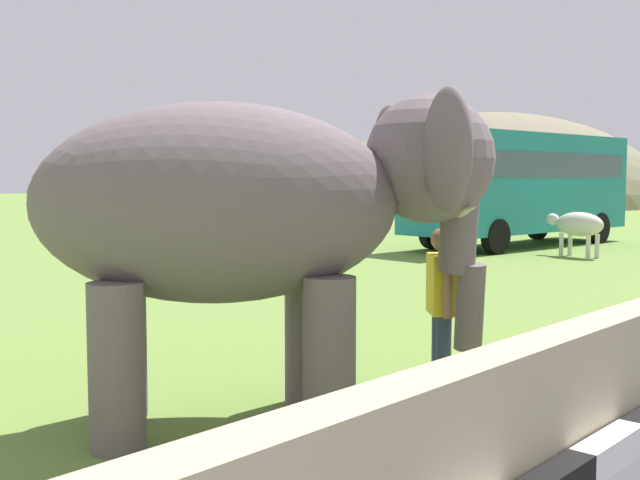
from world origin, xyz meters
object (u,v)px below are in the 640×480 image
Objects in this scene: elephant at (263,208)px; bus_teal at (520,180)px; person_handler at (442,303)px; cow_near at (578,225)px.

elephant is 0.44× the size of bus_teal.
cow_near is at bearing 19.06° from person_handler.
person_handler is (1.70, -0.71, -0.95)m from elephant.
cow_near is (13.86, 4.79, -0.06)m from person_handler.
elephant is 2.38× the size of person_handler.
cow_near is (15.56, 4.08, -1.00)m from elephant.
elephant is 19.00m from bus_teal.
bus_teal reaches higher than elephant.
person_handler is 0.86× the size of cow_near.
person_handler is 14.66m from cow_near.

